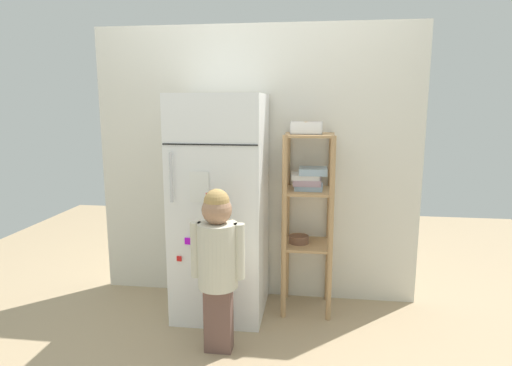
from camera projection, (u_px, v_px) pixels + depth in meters
name	position (u px, v px, depth m)	size (l,w,h in m)	color
ground_plane	(249.00, 312.00, 3.14)	(6.00, 6.00, 0.00)	tan
kitchen_wall_back	(255.00, 165.00, 3.29)	(2.43, 0.03, 2.05)	silver
refrigerator	(221.00, 206.00, 3.05)	(0.61, 0.62, 1.55)	white
child_standing	(218.00, 255.00, 2.56)	(0.32, 0.24, 1.01)	brown
pantry_shelf_unit	(308.00, 201.00, 3.08)	(0.35, 0.36, 1.28)	tan
fruit_bin	(306.00, 128.00, 2.98)	(0.22, 0.16, 0.08)	white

